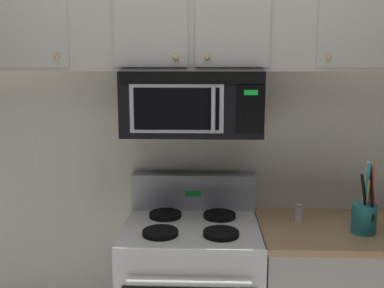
{
  "coord_description": "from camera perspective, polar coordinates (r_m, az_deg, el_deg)",
  "views": [
    {
      "loc": [
        0.08,
        -1.92,
        1.79
      ],
      "look_at": [
        0.0,
        0.49,
        1.35
      ],
      "focal_mm": 41.39,
      "sensor_mm": 36.0,
      "label": 1
    }
  ],
  "objects": [
    {
      "name": "salt_shaker",
      "position": [
        2.62,
        13.59,
        -8.64
      ],
      "size": [
        0.04,
        0.04,
        0.1
      ],
      "color": "white",
      "rests_on": "counter_segment"
    },
    {
      "name": "upper_cabinets",
      "position": [
        2.51,
        0.07,
        15.72
      ],
      "size": [
        2.5,
        0.36,
        0.55
      ],
      "color": "#BCB7AD"
    },
    {
      "name": "utensil_crock_teal",
      "position": [
        2.55,
        21.38,
        -8.24
      ],
      "size": [
        0.14,
        0.14,
        0.4
      ],
      "color": "teal",
      "rests_on": "counter_segment"
    },
    {
      "name": "over_range_microwave",
      "position": [
        2.47,
        0.03,
        5.35
      ],
      "size": [
        0.76,
        0.43,
        0.35
      ],
      "color": "black"
    },
    {
      "name": "back_wall",
      "position": [
        2.75,
        0.22,
        1.12
      ],
      "size": [
        5.2,
        0.1,
        2.7
      ],
      "primitive_type": "cube",
      "color": "silver",
      "rests_on": "ground_plane"
    }
  ]
}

